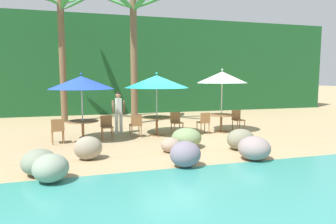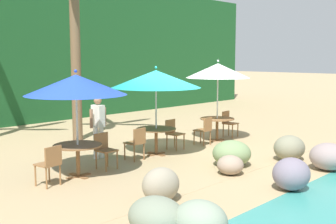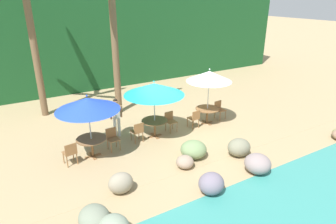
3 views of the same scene
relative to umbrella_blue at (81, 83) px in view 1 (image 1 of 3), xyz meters
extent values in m
plane|color=tan|center=(3.27, 0.00, -2.09)|extent=(120.00, 120.00, 0.00)
cube|color=tan|center=(3.27, 0.00, -2.08)|extent=(18.00, 5.20, 0.01)
cube|color=#194C23|center=(3.27, 9.00, 0.91)|extent=(28.00, 2.40, 6.00)
ellipsoid|color=gray|center=(-1.05, -3.58, -1.78)|extent=(0.80, 0.94, 0.60)
ellipsoid|color=gray|center=(4.74, -2.69, -1.76)|extent=(0.88, 0.78, 0.66)
ellipsoid|color=gray|center=(4.49, -3.86, -1.76)|extent=(0.88, 0.90, 0.66)
ellipsoid|color=gray|center=(2.54, -2.38, -1.86)|extent=(0.62, 0.62, 0.45)
ellipsoid|color=gray|center=(-0.74, -4.18, -1.78)|extent=(0.77, 0.85, 0.61)
ellipsoid|color=gray|center=(0.10, -2.54, -1.76)|extent=(0.77, 0.63, 0.65)
ellipsoid|color=#758D5C|center=(3.20, -1.95, -1.76)|extent=(0.97, 0.95, 0.64)
ellipsoid|color=slate|center=(2.44, -3.96, -1.75)|extent=(0.80, 0.75, 0.67)
cylinder|color=silver|center=(0.00, 0.00, -0.99)|extent=(0.04, 0.04, 2.19)
cone|color=blue|center=(0.00, 0.00, 0.00)|extent=(2.26, 2.26, 0.45)
sphere|color=blue|center=(0.00, 0.00, 0.30)|extent=(0.07, 0.07, 0.07)
cube|color=brown|center=(0.00, 0.00, -2.07)|extent=(0.60, 0.12, 0.03)
cube|color=brown|center=(0.00, 0.00, -2.07)|extent=(0.12, 0.60, 0.03)
cylinder|color=brown|center=(0.00, 0.00, -1.72)|extent=(0.09, 0.09, 0.71)
cylinder|color=brown|center=(0.00, 0.00, -1.36)|extent=(1.10, 1.10, 0.03)
cylinder|color=olive|center=(1.04, -0.13, -1.86)|extent=(0.04, 0.04, 0.45)
cylinder|color=olive|center=(0.68, -0.15, -1.86)|extent=(0.04, 0.04, 0.45)
cylinder|color=olive|center=(1.02, 0.23, -1.86)|extent=(0.04, 0.04, 0.45)
cylinder|color=olive|center=(0.66, 0.21, -1.86)|extent=(0.04, 0.04, 0.45)
cube|color=olive|center=(0.85, 0.04, -1.62)|extent=(0.44, 0.44, 0.03)
cube|color=olive|center=(0.84, 0.24, -1.43)|extent=(0.42, 0.06, 0.42)
cylinder|color=olive|center=(-1.04, 0.03, -1.86)|extent=(0.04, 0.04, 0.45)
cylinder|color=olive|center=(-0.69, 0.08, -1.86)|extent=(0.04, 0.04, 0.45)
cylinder|color=olive|center=(-0.99, -0.32, -1.86)|extent=(0.04, 0.04, 0.45)
cylinder|color=olive|center=(-0.64, -0.27, -1.86)|extent=(0.04, 0.04, 0.45)
cube|color=olive|center=(-0.84, -0.12, -1.62)|extent=(0.48, 0.48, 0.03)
cube|color=olive|center=(-0.81, -0.32, -1.43)|extent=(0.42, 0.09, 0.42)
cylinder|color=silver|center=(2.78, 0.29, -0.98)|extent=(0.04, 0.04, 2.20)
cone|color=teal|center=(2.78, 0.29, 0.02)|extent=(2.46, 2.46, 0.47)
sphere|color=teal|center=(2.78, 0.29, 0.33)|extent=(0.07, 0.07, 0.07)
cube|color=brown|center=(2.78, 0.29, -2.07)|extent=(0.60, 0.12, 0.03)
cube|color=brown|center=(2.78, 0.29, -2.07)|extent=(0.12, 0.60, 0.03)
cylinder|color=brown|center=(2.78, 0.29, -1.72)|extent=(0.09, 0.09, 0.71)
cylinder|color=brown|center=(2.78, 0.29, -1.36)|extent=(1.10, 1.10, 0.03)
cylinder|color=olive|center=(3.82, 0.18, -1.86)|extent=(0.04, 0.04, 0.45)
cylinder|color=olive|center=(3.46, 0.16, -1.86)|extent=(0.04, 0.04, 0.45)
cylinder|color=olive|center=(3.79, 0.54, -1.86)|extent=(0.04, 0.04, 0.45)
cylinder|color=olive|center=(3.44, 0.51, -1.86)|extent=(0.04, 0.04, 0.45)
cube|color=olive|center=(3.63, 0.35, -1.62)|extent=(0.45, 0.45, 0.03)
cube|color=olive|center=(3.61, 0.55, -1.43)|extent=(0.42, 0.06, 0.42)
cylinder|color=olive|center=(1.74, 0.42, -1.86)|extent=(0.04, 0.04, 0.45)
cylinder|color=olive|center=(2.10, 0.44, -1.86)|extent=(0.04, 0.04, 0.45)
cylinder|color=olive|center=(1.76, 0.07, -1.86)|extent=(0.04, 0.04, 0.45)
cylinder|color=olive|center=(2.12, 0.08, -1.86)|extent=(0.04, 0.04, 0.45)
cube|color=olive|center=(1.93, 0.25, -1.62)|extent=(0.44, 0.44, 0.03)
cube|color=olive|center=(1.94, 0.05, -1.43)|extent=(0.42, 0.06, 0.42)
cylinder|color=silver|center=(5.52, 0.27, -0.90)|extent=(0.04, 0.04, 2.37)
cone|color=white|center=(5.52, 0.27, 0.18)|extent=(2.04, 2.04, 0.46)
sphere|color=white|center=(5.52, 0.27, 0.49)|extent=(0.07, 0.07, 0.07)
cube|color=brown|center=(5.52, 0.27, -2.07)|extent=(0.60, 0.12, 0.03)
cube|color=brown|center=(5.52, 0.27, -2.07)|extent=(0.12, 0.60, 0.03)
cylinder|color=brown|center=(5.52, 0.27, -1.72)|extent=(0.09, 0.09, 0.71)
cylinder|color=brown|center=(5.52, 0.27, -1.36)|extent=(1.10, 1.10, 0.03)
cylinder|color=olive|center=(6.56, 0.18, -1.86)|extent=(0.04, 0.04, 0.45)
cylinder|color=olive|center=(6.21, 0.15, -1.86)|extent=(0.04, 0.04, 0.45)
cylinder|color=olive|center=(6.54, 0.53, -1.86)|extent=(0.04, 0.04, 0.45)
cylinder|color=olive|center=(6.18, 0.51, -1.86)|extent=(0.04, 0.04, 0.45)
cube|color=olive|center=(6.37, 0.34, -1.62)|extent=(0.45, 0.45, 0.03)
cube|color=olive|center=(6.36, 0.54, -1.43)|extent=(0.42, 0.07, 0.42)
cylinder|color=olive|center=(4.48, 0.36, -1.86)|extent=(0.04, 0.04, 0.45)
cylinder|color=olive|center=(4.84, 0.39, -1.86)|extent=(0.04, 0.04, 0.45)
cylinder|color=olive|center=(4.52, 0.01, -1.86)|extent=(0.04, 0.04, 0.45)
cylinder|color=olive|center=(4.87, 0.04, -1.86)|extent=(0.04, 0.04, 0.45)
cube|color=olive|center=(4.68, 0.20, -1.62)|extent=(0.46, 0.46, 0.03)
cube|color=olive|center=(4.70, 0.00, -1.43)|extent=(0.42, 0.07, 0.42)
cylinder|color=brown|center=(-0.83, 5.20, 1.08)|extent=(0.32, 0.32, 6.34)
ellipsoid|color=#388942|center=(0.15, 5.24, 3.99)|extent=(1.77, 0.44, 1.09)
ellipsoid|color=#388942|center=(-0.46, 6.10, 4.10)|extent=(1.06, 1.90, 0.70)
cylinder|color=brown|center=(2.50, 3.67, 0.94)|extent=(0.32, 0.32, 6.06)
ellipsoid|color=#388942|center=(3.41, 3.56, 3.78)|extent=(1.76, 0.57, 0.80)
ellipsoid|color=#388942|center=(2.75, 4.55, 3.76)|extent=(0.81, 1.75, 0.85)
ellipsoid|color=#388942|center=(1.72, 4.14, 3.78)|extent=(1.67, 1.20, 0.79)
cylinder|color=white|center=(1.32, 1.09, -1.66)|extent=(0.13, 0.13, 0.86)
cylinder|color=white|center=(1.50, 1.09, -1.66)|extent=(0.13, 0.13, 0.86)
cube|color=silver|center=(1.41, 1.09, -0.94)|extent=(0.22, 0.35, 0.58)
cylinder|color=#9E7051|center=(1.19, 1.09, -0.99)|extent=(0.08, 0.08, 0.50)
cylinder|color=#9E7051|center=(1.63, 1.09, -0.99)|extent=(0.08, 0.08, 0.50)
sphere|color=#9E7051|center=(1.41, 1.09, -0.53)|extent=(0.21, 0.21, 0.21)
sphere|color=black|center=(1.41, 1.09, -0.48)|extent=(0.18, 0.18, 0.18)
camera|label=1|loc=(-0.11, -11.08, 0.19)|focal=32.61mm
camera|label=2|loc=(-5.41, -7.99, 0.61)|focal=45.74mm
camera|label=3|loc=(-2.46, -9.71, 3.57)|focal=31.55mm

